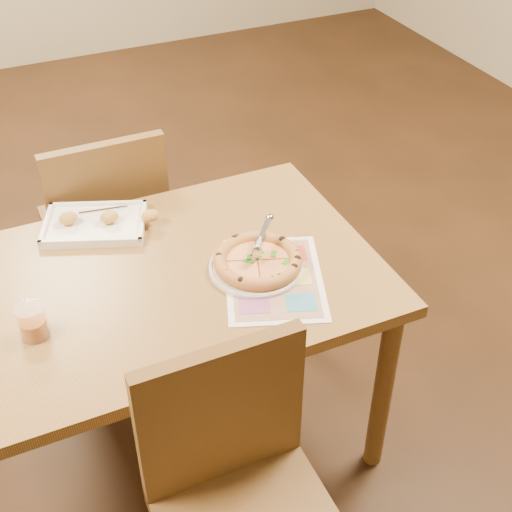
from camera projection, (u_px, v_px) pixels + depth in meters
name	position (u px, v px, depth m)	size (l,w,h in m)	color
room	(131.00, 71.00, 1.66)	(7.00, 7.00, 7.00)	black
dining_table	(157.00, 301.00, 2.10)	(1.30, 0.85, 0.72)	olive
chair_near	(237.00, 473.00, 1.71)	(0.42, 0.42, 0.47)	brown
chair_far	(107.00, 214.00, 2.58)	(0.42, 0.42, 0.47)	brown
plate	(256.00, 268.00, 2.08)	(0.27, 0.27, 0.01)	silver
pizza	(258.00, 261.00, 2.07)	(0.26, 0.26, 0.04)	#CE8646
pizza_cutter	(262.00, 238.00, 2.07)	(0.11, 0.11, 0.09)	silver
appetizer_tray	(98.00, 224.00, 2.24)	(0.38, 0.32, 0.06)	white
glass_tumbler	(33.00, 324.00, 1.84)	(0.08, 0.08, 0.10)	#8B3F0A
menu	(274.00, 278.00, 2.05)	(0.28, 0.39, 0.01)	white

